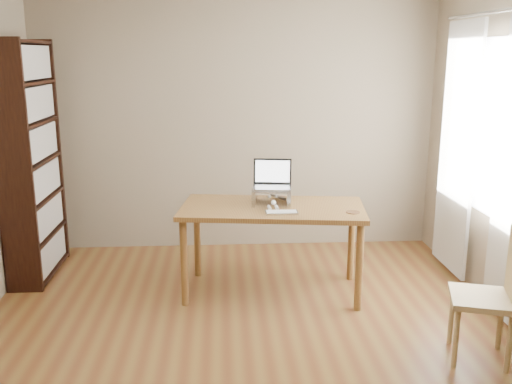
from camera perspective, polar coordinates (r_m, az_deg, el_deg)
name	(u,v)px	position (r m, az deg, el deg)	size (l,w,h in m)	color
room	(252,163)	(3.58, -0.43, 2.88)	(4.04, 4.54, 2.64)	#5D3318
bookshelf	(31,161)	(5.40, -21.56, 2.89)	(0.30, 0.90, 2.10)	black
curtains	(486,158)	(4.84, 21.97, 3.15)	(0.03, 1.90, 2.25)	white
desk	(272,217)	(4.71, 1.66, -2.50)	(1.58, 0.93, 0.75)	brown
laptop_stand	(272,194)	(4.74, 1.59, -0.23)	(0.32, 0.25, 0.13)	silver
laptop	(271,180)	(4.77, 1.54, 1.18)	(0.35, 0.30, 0.23)	silver
keyboard	(282,212)	(4.48, 2.57, -2.05)	(0.26, 0.11, 0.02)	silver
coaster	(353,212)	(4.57, 9.66, -2.00)	(0.11, 0.11, 0.01)	#4F2F1B
cat	(270,196)	(4.78, 1.42, -0.44)	(0.23, 0.47, 0.13)	#463F37
chair	(493,290)	(4.06, 22.62, -9.08)	(0.49, 0.49, 0.89)	tan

